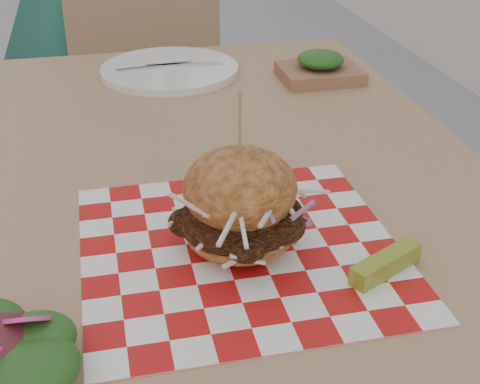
{
  "coord_description": "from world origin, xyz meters",
  "views": [
    {
      "loc": [
        0.16,
        -0.71,
        1.18
      ],
      "look_at": [
        0.3,
        -0.09,
        0.82
      ],
      "focal_mm": 50.0,
      "sensor_mm": 36.0,
      "label": 1
    }
  ],
  "objects": [
    {
      "name": "kraft_tray",
      "position": [
        0.57,
        0.45,
        0.77
      ],
      "size": [
        0.15,
        0.12,
        0.06
      ],
      "color": "#915E41",
      "rests_on": "patio_table"
    },
    {
      "name": "pickle_spear",
      "position": [
        0.44,
        -0.17,
        0.76
      ],
      "size": [
        0.09,
        0.06,
        0.02
      ],
      "primitive_type": "cube",
      "rotation": [
        0.0,
        0.0,
        0.47
      ],
      "color": "#90A22F",
      "rests_on": "paper_liner"
    },
    {
      "name": "patio_chair",
      "position": [
        0.29,
        1.02,
        0.55
      ],
      "size": [
        0.44,
        0.45,
        0.95
      ],
      "rotation": [
        0.0,
        0.0,
        0.04
      ],
      "color": "#A2795A",
      "rests_on": "ground"
    },
    {
      "name": "place_setting",
      "position": [
        0.3,
        0.55,
        0.76
      ],
      "size": [
        0.27,
        0.27,
        0.02
      ],
      "color": "white",
      "rests_on": "patio_table"
    },
    {
      "name": "sandwich",
      "position": [
        0.3,
        -0.09,
        0.81
      ],
      "size": [
        0.17,
        0.17,
        0.19
      ],
      "color": "#C07136",
      "rests_on": "paper_liner"
    },
    {
      "name": "side_salad",
      "position": [
        0.06,
        -0.23,
        0.76
      ],
      "size": [
        0.14,
        0.14,
        0.05
      ],
      "color": "#3F1419",
      "rests_on": "patio_table"
    },
    {
      "name": "paper_liner",
      "position": [
        0.3,
        -0.09,
        0.75
      ],
      "size": [
        0.36,
        0.36,
        0.0
      ],
      "primitive_type": "cube",
      "color": "red",
      "rests_on": "patio_table"
    },
    {
      "name": "patio_table",
      "position": [
        0.3,
        0.11,
        0.67
      ],
      "size": [
        0.8,
        1.2,
        0.75
      ],
      "color": "#A2795A",
      "rests_on": "ground"
    }
  ]
}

